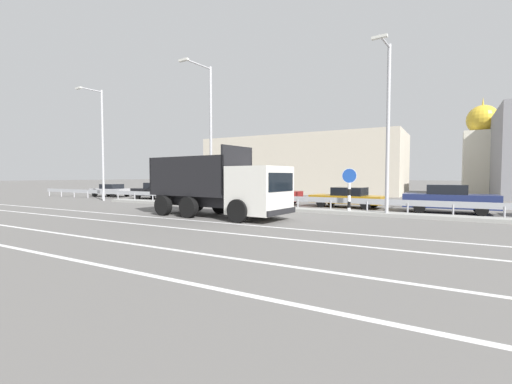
% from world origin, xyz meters
% --- Properties ---
extents(ground_plane, '(320.00, 320.00, 0.00)m').
position_xyz_m(ground_plane, '(0.00, 0.00, 0.00)').
color(ground_plane, '#605E5B').
extents(lane_strip_0, '(55.39, 0.16, 0.01)m').
position_xyz_m(lane_strip_0, '(-2.02, -3.36, 0.00)').
color(lane_strip_0, silver).
rests_on(lane_strip_0, ground_plane).
extents(lane_strip_1, '(55.39, 0.16, 0.01)m').
position_xyz_m(lane_strip_1, '(-2.02, -5.43, 0.00)').
color(lane_strip_1, silver).
rests_on(lane_strip_1, ground_plane).
extents(lane_strip_2, '(55.39, 0.16, 0.01)m').
position_xyz_m(lane_strip_2, '(-2.02, -8.50, 0.00)').
color(lane_strip_2, silver).
rests_on(lane_strip_2, ground_plane).
extents(lane_strip_3, '(55.39, 0.16, 0.01)m').
position_xyz_m(lane_strip_3, '(-2.02, -10.58, 0.00)').
color(lane_strip_3, silver).
rests_on(lane_strip_3, ground_plane).
extents(median_island, '(30.46, 1.10, 0.18)m').
position_xyz_m(median_island, '(0.00, 2.90, 0.09)').
color(median_island, gray).
rests_on(median_island, ground_plane).
extents(median_guardrail, '(55.39, 0.09, 0.78)m').
position_xyz_m(median_guardrail, '(-0.00, 4.26, 0.57)').
color(median_guardrail, '#9EA0A5').
rests_on(median_guardrail, ground_plane).
extents(dump_truck, '(7.80, 3.17, 3.49)m').
position_xyz_m(dump_truck, '(-1.00, -1.64, 1.29)').
color(dump_truck, silver).
rests_on(dump_truck, ground_plane).
extents(median_road_sign, '(0.81, 0.16, 2.48)m').
position_xyz_m(median_road_sign, '(3.55, 2.90, 1.34)').
color(median_road_sign, white).
rests_on(median_road_sign, ground_plane).
extents(street_lamp_0, '(0.71, 2.10, 9.06)m').
position_xyz_m(street_lamp_0, '(-16.67, 2.55, 5.00)').
color(street_lamp_0, '#ADADB2').
rests_on(street_lamp_0, ground_plane).
extents(street_lamp_1, '(0.71, 2.60, 9.22)m').
position_xyz_m(street_lamp_1, '(-5.59, 2.52, 5.14)').
color(street_lamp_1, '#ADADB2').
rests_on(street_lamp_1, ground_plane).
extents(street_lamp_2, '(0.72, 1.99, 8.58)m').
position_xyz_m(street_lamp_2, '(5.48, 2.56, 4.74)').
color(street_lamp_2, '#ADADB2').
rests_on(street_lamp_2, ground_plane).
extents(parked_car_0, '(4.22, 2.12, 1.26)m').
position_xyz_m(parked_car_0, '(-21.02, 6.74, 0.65)').
color(parked_car_0, '#A3A3A8').
rests_on(parked_car_0, ground_plane).
extents(parked_car_1, '(4.75, 1.96, 1.46)m').
position_xyz_m(parked_car_1, '(-14.44, 6.50, 0.74)').
color(parked_car_1, black).
rests_on(parked_car_1, ground_plane).
extents(parked_car_2, '(4.52, 1.97, 1.37)m').
position_xyz_m(parked_car_2, '(-7.87, 6.63, 0.70)').
color(parked_car_2, black).
rests_on(parked_car_2, ground_plane).
extents(parked_car_3, '(4.19, 2.01, 1.39)m').
position_xyz_m(parked_car_3, '(-3.00, 6.44, 0.72)').
color(parked_car_3, maroon).
rests_on(parked_car_3, ground_plane).
extents(parked_car_4, '(4.85, 2.25, 1.32)m').
position_xyz_m(parked_car_4, '(2.47, 6.75, 0.67)').
color(parked_car_4, '#B27A14').
rests_on(parked_car_4, ground_plane).
extents(parked_car_5, '(4.71, 2.00, 1.58)m').
position_xyz_m(parked_car_5, '(8.21, 6.17, 0.79)').
color(parked_car_5, navy).
rests_on(parked_car_5, ground_plane).
extents(background_building_0, '(23.43, 8.85, 6.77)m').
position_xyz_m(background_building_0, '(-7.67, 23.68, 3.38)').
color(background_building_0, beige).
rests_on(background_building_0, ground_plane).
extents(church_tower, '(3.60, 3.60, 10.83)m').
position_xyz_m(church_tower, '(11.19, 30.38, 4.83)').
color(church_tower, silver).
rests_on(church_tower, ground_plane).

